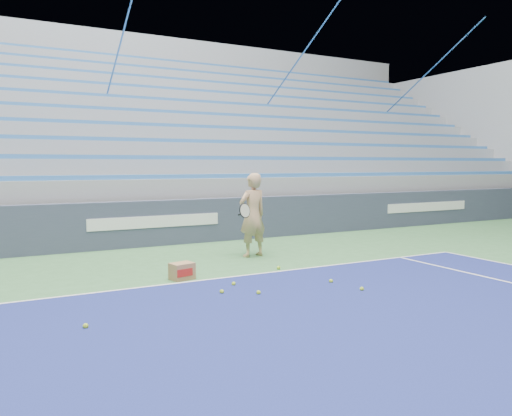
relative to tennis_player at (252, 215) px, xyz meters
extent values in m
cube|color=white|center=(-1.44, -1.61, -0.88)|extent=(10.97, 0.05, 0.00)
cube|color=#353B51|center=(-1.44, 2.39, -0.34)|extent=(30.00, 0.30, 1.10)
cube|color=white|center=(-1.44, 2.23, -0.29)|extent=(3.20, 0.02, 0.28)
cube|color=white|center=(7.56, 2.23, -0.29)|extent=(3.40, 0.02, 0.28)
cube|color=gray|center=(-1.44, 6.94, -0.34)|extent=(30.00, 8.50, 1.10)
cube|color=gray|center=(-1.44, 6.94, 0.46)|extent=(30.00, 8.50, 0.50)
cube|color=#326EB8|center=(-1.44, 3.07, 0.76)|extent=(29.60, 0.42, 0.11)
cube|color=gray|center=(-1.44, 7.37, 0.96)|extent=(30.00, 7.65, 0.50)
cube|color=#326EB8|center=(-1.44, 3.92, 1.26)|extent=(29.60, 0.42, 0.11)
cube|color=gray|center=(-1.44, 7.79, 1.46)|extent=(30.00, 6.80, 0.50)
cube|color=#326EB8|center=(-1.44, 4.77, 1.76)|extent=(29.60, 0.42, 0.11)
cube|color=gray|center=(-1.44, 8.22, 1.96)|extent=(30.00, 5.95, 0.50)
cube|color=#326EB8|center=(-1.44, 5.62, 2.26)|extent=(29.60, 0.42, 0.11)
cube|color=gray|center=(-1.44, 8.64, 2.46)|extent=(30.00, 5.10, 0.50)
cube|color=#326EB8|center=(-1.44, 6.47, 2.76)|extent=(29.60, 0.42, 0.11)
cube|color=gray|center=(-1.44, 9.07, 2.96)|extent=(30.00, 4.25, 0.50)
cube|color=#326EB8|center=(-1.44, 7.32, 3.26)|extent=(29.60, 0.42, 0.11)
cube|color=gray|center=(-1.44, 9.49, 3.46)|extent=(30.00, 3.40, 0.50)
cube|color=#326EB8|center=(-1.44, 8.17, 3.76)|extent=(29.60, 0.42, 0.11)
cube|color=gray|center=(-1.44, 9.92, 3.96)|extent=(30.00, 2.55, 0.50)
cube|color=#326EB8|center=(-1.44, 9.02, 4.26)|extent=(29.60, 0.42, 0.11)
cube|color=gray|center=(-1.44, 10.34, 4.46)|extent=(30.00, 1.70, 0.50)
cube|color=#326EB8|center=(-1.44, 9.87, 4.76)|extent=(29.60, 0.42, 0.11)
cube|color=gray|center=(-1.44, 10.77, 4.96)|extent=(30.00, 0.85, 0.50)
cube|color=#326EB8|center=(-1.44, 10.72, 5.26)|extent=(29.60, 0.42, 0.11)
cube|color=gray|center=(13.71, 6.94, 2.16)|extent=(0.30, 8.80, 6.10)
cube|color=gray|center=(-1.44, 11.49, 2.76)|extent=(31.00, 0.40, 7.30)
cylinder|color=#3166AC|center=(-1.44, 6.94, 3.71)|extent=(0.05, 8.53, 5.04)
cylinder|color=#3166AC|center=(4.56, 6.94, 3.71)|extent=(0.05, 8.53, 5.04)
cylinder|color=#3166AC|center=(10.56, 6.94, 3.71)|extent=(0.05, 8.53, 5.04)
imported|color=tan|center=(0.00, 0.00, 0.00)|extent=(0.71, 0.52, 1.79)
cylinder|color=black|center=(-0.35, -0.25, 0.06)|extent=(0.12, 0.27, 0.08)
cylinder|color=beige|center=(-0.45, -0.53, 0.16)|extent=(0.29, 0.16, 0.28)
torus|color=black|center=(-0.45, -0.53, 0.16)|extent=(0.31, 0.18, 0.30)
cube|color=#99714A|center=(-2.05, -1.33, -0.75)|extent=(0.44, 0.37, 0.29)
cube|color=#B21E19|center=(-2.05, -1.48, -0.75)|extent=(0.30, 0.08, 0.13)
sphere|color=#ABD22A|center=(0.16, -3.40, -0.86)|extent=(0.07, 0.07, 0.07)
sphere|color=#ABD22A|center=(-1.84, -2.53, -0.86)|extent=(0.07, 0.07, 0.07)
sphere|color=#ABD22A|center=(-3.95, -3.25, -0.86)|extent=(0.07, 0.07, 0.07)
sphere|color=#ABD22A|center=(-0.18, -1.41, -0.86)|extent=(0.07, 0.07, 0.07)
sphere|color=#ABD22A|center=(-1.47, -2.16, -0.86)|extent=(0.07, 0.07, 0.07)
sphere|color=#ABD22A|center=(-1.37, -2.84, -0.86)|extent=(0.07, 0.07, 0.07)
sphere|color=#ABD22A|center=(0.05, -2.74, -0.86)|extent=(0.07, 0.07, 0.07)
camera|label=1|loc=(-4.86, -9.37, 1.08)|focal=35.00mm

